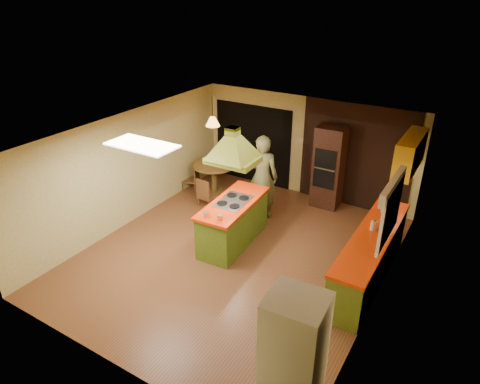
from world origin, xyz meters
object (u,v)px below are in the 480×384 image
Objects in this scene: man at (262,177)px; canister_large at (387,204)px; kitchen_island at (233,222)px; wall_oven at (329,167)px; dining_table at (214,173)px; refrigerator at (294,353)px.

man is 2.75m from canister_large.
kitchen_island is 1.40m from man.
man is 0.99× the size of wall_oven.
kitchen_island reaches higher than dining_table.
canister_large is (1.66, -1.25, 0.03)m from wall_oven.
dining_table is (-1.65, 1.72, 0.08)m from kitchen_island.
canister_large is at bearing 85.99° from refrigerator.
kitchen_island is at bearing 76.90° from man.
man reaches higher than dining_table.
man is 9.76× the size of canister_large.
man is 1.16× the size of refrigerator.
man is at bearing -178.97° from canister_large.
kitchen_island is 1.15× the size of refrigerator.
wall_oven is (1.03, 2.60, 0.51)m from kitchen_island.
wall_oven is 1.85× the size of dining_table.
man is at bearing -14.67° from dining_table.
refrigerator is 8.44× the size of canister_large.
man is 4.94m from refrigerator.
wall_oven is at bearing 143.13° from canister_large.
man is 1.69m from wall_oven.
kitchen_island is 9.73× the size of canister_large.
canister_large is (4.35, -0.37, 0.46)m from dining_table.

